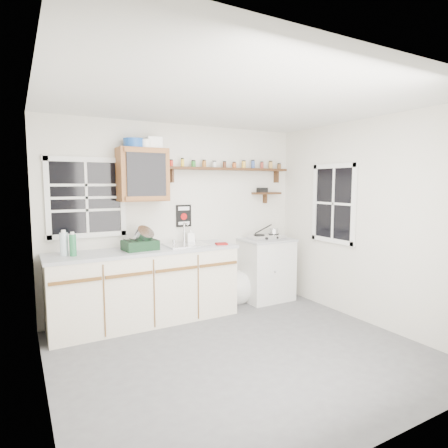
# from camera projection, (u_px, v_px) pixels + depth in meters

# --- Properties ---
(room) EXTENTS (3.64, 3.24, 2.54)m
(room) POSITION_uv_depth(u_px,v_px,m) (242.00, 231.00, 3.69)
(room) COLOR #4F4F51
(room) RESTS_ON ground
(main_cabinet) EXTENTS (2.31, 0.63, 0.92)m
(main_cabinet) POSITION_uv_depth(u_px,v_px,m) (146.00, 286.00, 4.62)
(main_cabinet) COLOR beige
(main_cabinet) RESTS_ON floor
(right_cabinet) EXTENTS (0.73, 0.57, 0.91)m
(right_cabinet) POSITION_uv_depth(u_px,v_px,m) (266.00, 269.00, 5.53)
(right_cabinet) COLOR silver
(right_cabinet) RESTS_ON floor
(sink) EXTENTS (0.52, 0.44, 0.29)m
(sink) POSITION_uv_depth(u_px,v_px,m) (186.00, 245.00, 4.83)
(sink) COLOR silver
(sink) RESTS_ON main_cabinet
(upper_cabinet) EXTENTS (0.60, 0.32, 0.65)m
(upper_cabinet) POSITION_uv_depth(u_px,v_px,m) (143.00, 175.00, 4.61)
(upper_cabinet) COLOR brown
(upper_cabinet) RESTS_ON wall_back
(upper_cabinet_clutter) EXTENTS (0.46, 0.24, 0.14)m
(upper_cabinet_clutter) POSITION_uv_depth(u_px,v_px,m) (142.00, 143.00, 4.57)
(upper_cabinet_clutter) COLOR #174698
(upper_cabinet_clutter) RESTS_ON upper_cabinet
(spice_shelf) EXTENTS (1.91, 0.18, 0.33)m
(spice_shelf) POSITION_uv_depth(u_px,v_px,m) (230.00, 169.00, 5.29)
(spice_shelf) COLOR black
(spice_shelf) RESTS_ON wall_back
(secondary_shelf) EXTENTS (0.45, 0.16, 0.24)m
(secondary_shelf) POSITION_uv_depth(u_px,v_px,m) (265.00, 193.00, 5.64)
(secondary_shelf) COLOR black
(secondary_shelf) RESTS_ON wall_back
(warning_sign) EXTENTS (0.22, 0.02, 0.30)m
(warning_sign) POSITION_uv_depth(u_px,v_px,m) (184.00, 216.00, 5.09)
(warning_sign) COLOR black
(warning_sign) RESTS_ON wall_back
(window_back) EXTENTS (0.93, 0.03, 0.98)m
(window_back) POSITION_uv_depth(u_px,v_px,m) (87.00, 198.00, 4.45)
(window_back) COLOR black
(window_back) RESTS_ON wall_back
(window_right) EXTENTS (0.03, 0.78, 1.08)m
(window_right) POSITION_uv_depth(u_px,v_px,m) (334.00, 204.00, 5.01)
(window_right) COLOR black
(window_right) RESTS_ON wall_back
(water_bottles) EXTENTS (0.16, 0.15, 0.29)m
(water_bottles) POSITION_uv_depth(u_px,v_px,m) (68.00, 244.00, 4.14)
(water_bottles) COLOR silver
(water_bottles) RESTS_ON main_cabinet
(dish_rack) EXTENTS (0.41, 0.33, 0.29)m
(dish_rack) POSITION_uv_depth(u_px,v_px,m) (141.00, 242.00, 4.52)
(dish_rack) COLOR black
(dish_rack) RESTS_ON main_cabinet
(soap_bottle) EXTENTS (0.11, 0.11, 0.21)m
(soap_bottle) POSITION_uv_depth(u_px,v_px,m) (191.00, 235.00, 5.04)
(soap_bottle) COLOR silver
(soap_bottle) RESTS_ON main_cabinet
(rag) EXTENTS (0.18, 0.16, 0.02)m
(rag) POSITION_uv_depth(u_px,v_px,m) (221.00, 244.00, 4.90)
(rag) COLOR maroon
(rag) RESTS_ON main_cabinet
(hotplate) EXTENTS (0.53, 0.31, 0.08)m
(hotplate) POSITION_uv_depth(u_px,v_px,m) (266.00, 237.00, 5.45)
(hotplate) COLOR silver
(hotplate) RESTS_ON right_cabinet
(saucepan) EXTENTS (0.34, 0.17, 0.15)m
(saucepan) POSITION_uv_depth(u_px,v_px,m) (273.00, 231.00, 5.51)
(saucepan) COLOR silver
(saucepan) RESTS_ON hotplate
(trash_bag) EXTENTS (0.45, 0.40, 0.51)m
(trash_bag) POSITION_uv_depth(u_px,v_px,m) (238.00, 288.00, 5.41)
(trash_bag) COLOR silver
(trash_bag) RESTS_ON floor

